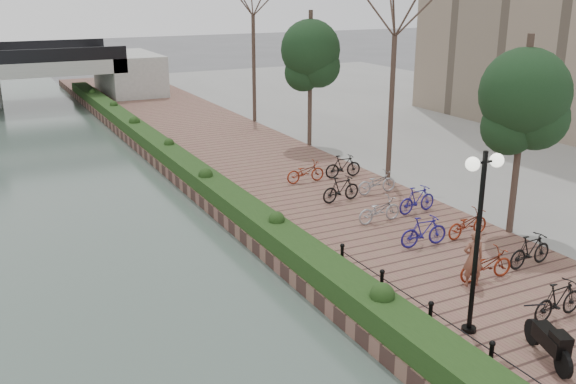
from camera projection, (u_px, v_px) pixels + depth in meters
promenade at (289, 188)px, 27.17m from camera, size 8.00×75.00×0.50m
inland_pavement at (557, 147)px, 34.07m from camera, size 24.00×75.00×0.50m
hedge at (193, 171)px, 27.66m from camera, size 1.10×56.00×0.60m
chain_fence at (527, 384)px, 12.70m from camera, size 0.10×14.10×0.70m
lamppost at (481, 203)px, 14.36m from camera, size 1.02×0.32×4.43m
motorcycle at (548, 339)px, 14.00m from camera, size 1.03×1.71×1.02m
pedestrian at (473, 258)px, 17.45m from camera, size 0.68×0.54×1.61m
bicycle_parking at (447, 228)px, 20.57m from camera, size 2.40×17.32×1.00m
street_trees at (444, 119)px, 23.75m from camera, size 3.20×37.12×6.80m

